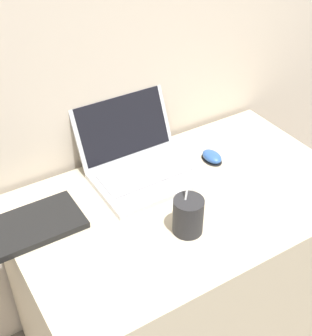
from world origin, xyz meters
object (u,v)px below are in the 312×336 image
(computer_mouse, at_px, (212,157))
(external_keyboard, at_px, (16,232))
(laptop, at_px, (139,159))
(drink_cup, at_px, (188,215))

(computer_mouse, distance_m, external_keyboard, 0.69)
(laptop, relative_size, drink_cup, 1.89)
(computer_mouse, bearing_deg, laptop, 162.99)
(drink_cup, distance_m, computer_mouse, 0.36)
(external_keyboard, bearing_deg, laptop, 9.20)
(computer_mouse, height_order, external_keyboard, computer_mouse)
(laptop, bearing_deg, computer_mouse, -17.01)
(laptop, xyz_separation_m, drink_cup, (-0.02, -0.31, 0.01))
(computer_mouse, bearing_deg, drink_cup, -138.27)
(computer_mouse, xyz_separation_m, external_keyboard, (-0.69, 0.00, -0.00))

